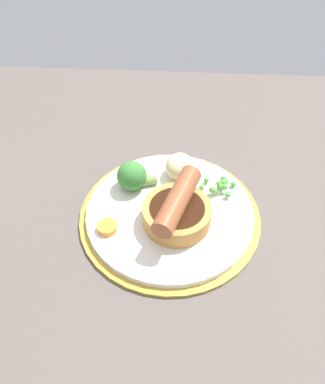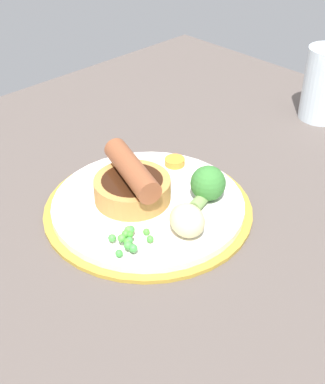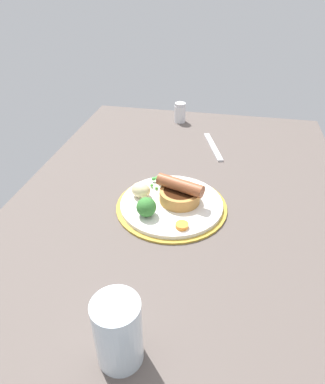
{
  "view_description": "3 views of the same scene",
  "coord_description": "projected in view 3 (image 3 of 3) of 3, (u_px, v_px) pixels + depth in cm",
  "views": [
    {
      "loc": [
        3.94,
        36.81,
        49.96
      ],
      "look_at": [
        6.26,
        -3.56,
        6.28
      ],
      "focal_mm": 40.0,
      "sensor_mm": 36.0,
      "label": 1
    },
    {
      "loc": [
        -30.1,
        -40.46,
        42.73
      ],
      "look_at": [
        6.17,
        -3.12,
        5.98
      ],
      "focal_mm": 50.0,
      "sensor_mm": 36.0,
      "label": 2
    },
    {
      "loc": [
        67.51,
        8.66,
        50.37
      ],
      "look_at": [
        5.71,
        -3.7,
        7.37
      ],
      "focal_mm": 32.0,
      "sensor_mm": 36.0,
      "label": 3
    }
  ],
  "objects": [
    {
      "name": "dinner_plate",
      "position": [
        172.0,
        205.0,
        0.79
      ],
      "size": [
        25.46,
        25.46,
        1.4
      ],
      "color": "#B79333",
      "rests_on": "dining_table"
    },
    {
      "name": "potato_chunk_2",
      "position": [
        141.0,
        190.0,
        0.79
      ],
      "size": [
        5.12,
        5.56,
        3.51
      ],
      "primitive_type": "ellipsoid",
      "rotation": [
        0.0,
        0.0,
        4.36
      ],
      "color": "beige",
      "rests_on": "dinner_plate"
    },
    {
      "name": "sausage_pudding",
      "position": [
        182.0,
        193.0,
        0.77
      ],
      "size": [
        9.28,
        11.27,
        5.66
      ],
      "rotation": [
        0.0,
        0.0,
        1.24
      ],
      "color": "#BC8442",
      "rests_on": "dinner_plate"
    },
    {
      "name": "dining_table",
      "position": [
        182.0,
        201.0,
        0.84
      ],
      "size": [
        110.0,
        80.0,
        3.0
      ],
      "primitive_type": "cube",
      "color": "#564C47",
      "rests_on": "ground"
    },
    {
      "name": "pea_pile",
      "position": [
        159.0,
        181.0,
        0.84
      ],
      "size": [
        5.43,
        3.9,
        1.75
      ],
      "color": "green",
      "rests_on": "dinner_plate"
    },
    {
      "name": "drinking_glass",
      "position": [
        118.0,
        332.0,
        0.46
      ],
      "size": [
        6.64,
        6.64,
        11.42
      ],
      "primitive_type": "cylinder",
      "color": "silver",
      "rests_on": "dining_table"
    },
    {
      "name": "fork",
      "position": [
        213.0,
        147.0,
        1.04
      ],
      "size": [
        17.61,
        7.09,
        0.6
      ],
      "primitive_type": "cube",
      "rotation": [
        0.0,
        0.0,
        0.31
      ],
      "color": "silver",
      "rests_on": "dining_table"
    },
    {
      "name": "broccoli_floret_near",
      "position": [
        146.0,
        207.0,
        0.73
      ],
      "size": [
        5.8,
        4.31,
        4.31
      ],
      "rotation": [
        0.0,
        0.0,
        0.27
      ],
      "color": "#387A33",
      "rests_on": "dinner_plate"
    },
    {
      "name": "carrot_slice_2",
      "position": [
        182.0,
        226.0,
        0.71
      ],
      "size": [
        3.24,
        3.24,
        0.9
      ],
      "primitive_type": "cylinder",
      "rotation": [
        0.0,
        0.0,
        0.22
      ],
      "color": "orange",
      "rests_on": "dinner_plate"
    },
    {
      "name": "salt_shaker",
      "position": [
        180.0,
        113.0,
        1.19
      ],
      "size": [
        3.88,
        3.88,
        6.75
      ],
      "color": "silver",
      "rests_on": "dining_table"
    }
  ]
}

